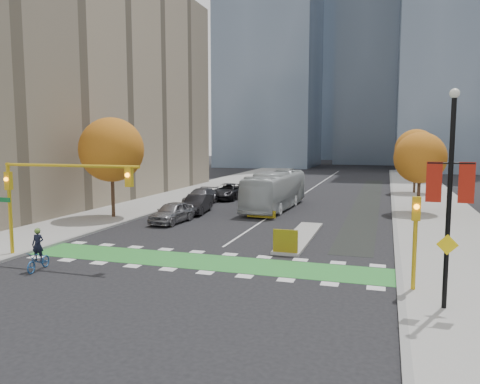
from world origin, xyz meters
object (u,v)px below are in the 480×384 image
Objects in this scene: tree_east_far at (416,150)px; banner_lamppost at (450,190)px; hazard_board at (285,241)px; tree_east_near at (420,158)px; traffic_signal_east at (415,229)px; parked_car_b at (197,204)px; parked_car_c at (201,197)px; tree_west at (112,150)px; parked_car_d at (228,191)px; parked_car_a at (172,212)px; bus at (275,190)px; traffic_signal_west at (47,185)px; cyclist at (38,256)px.

tree_east_far is 0.92× the size of banner_lamppost.
hazard_board is 0.20× the size of tree_east_near.
traffic_signal_east is 0.83× the size of parked_car_b.
parked_car_c is (-19.70, 24.06, -3.81)m from banner_lamppost.
parked_car_c is at bearing 101.33° from parked_car_b.
parked_car_d is (4.96, 14.56, -4.78)m from tree_west.
traffic_signal_east is at bearing -31.51° from parked_car_a.
tree_west is at bearing -157.38° from tree_east_near.
tree_east_near is at bearing 0.21° from parked_car_c.
bus reaches higher than parked_car_b.
tree_east_near is at bearing 88.83° from banner_lamppost.
hazard_board is 8.26m from traffic_signal_east.
tree_east_near is 22.66m from traffic_signal_east.
tree_east_near is at bearing 6.47° from bus.
parked_car_b is (1.43, 17.07, -3.22)m from traffic_signal_west.
traffic_signal_west is 1.73× the size of parked_car_b.
tree_east_near is 24.51m from banner_lamppost.
tree_east_far reaches higher than traffic_signal_west.
bus is (11.46, 9.11, -3.88)m from tree_west.
traffic_signal_east reaches higher than parked_car_a.
tree_east_near is 0.92× the size of tree_east_far.
banner_lamppost is (7.50, -6.70, 3.81)m from hazard_board.
traffic_signal_west is at bearing -71.98° from tree_west.
traffic_signal_east is at bearing -35.92° from hazard_board.
tree_east_near is 0.57× the size of bus.
bus is at bearing 71.13° from traffic_signal_west.
tree_east_near is 30.08m from traffic_signal_west.
tree_west reaches higher than traffic_signal_west.
hazard_board is at bearing -55.93° from parked_car_c.
parked_car_a is at bearing -119.53° from bus.
tree_east_near is at bearing 8.91° from parked_car_b.
traffic_signal_east is 0.33× the size of bus.
parked_car_a reaches higher than parked_car_c.
banner_lamppost is at bearing -5.86° from traffic_signal_west.
parked_car_b is (-18.00, 19.06, -3.80)m from banner_lamppost.
traffic_signal_east is (-2.00, -38.51, -2.51)m from tree_east_far.
parked_car_d reaches higher than hazard_board.
parked_car_c is at bearing 84.45° from cyclist.
bus is at bearing 105.02° from hazard_board.
traffic_signal_west reaches higher than parked_car_b.
tree_east_far is (24.50, 26.00, -0.38)m from tree_west.
hazard_board is at bearing 21.55° from traffic_signal_west.
traffic_signal_east is 2.92m from banner_lamppost.
hazard_board is 17.54m from bus.
hazard_board is at bearing -61.02° from parked_car_d.
banner_lamppost is 3.88× the size of cyclist.
parked_car_a is (-18.50, -10.44, -4.04)m from tree_east_near.
tree_west is 1.36× the size of parked_car_d.
traffic_signal_west is 1.77× the size of parked_car_a.
parked_car_c is at bearing -100.41° from parked_car_d.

